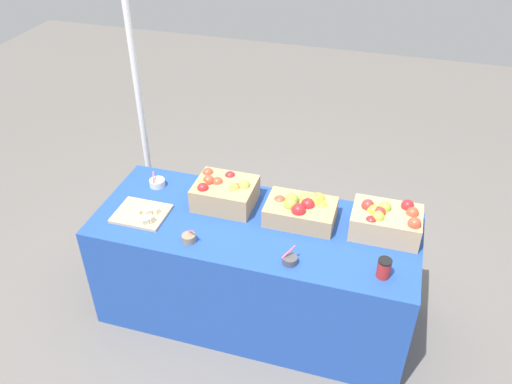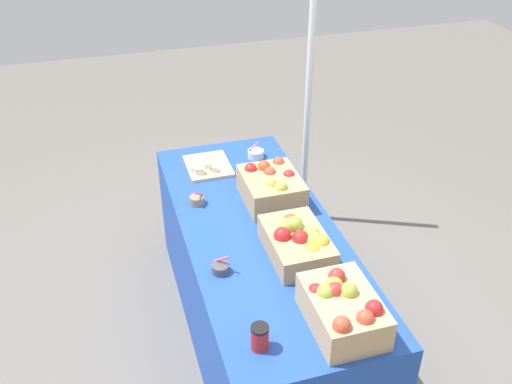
{
  "view_description": "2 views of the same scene",
  "coord_description": "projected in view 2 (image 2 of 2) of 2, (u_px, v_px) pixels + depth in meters",
  "views": [
    {
      "loc": [
        0.68,
        -2.27,
        2.65
      ],
      "look_at": [
        -0.01,
        0.05,
        0.93
      ],
      "focal_mm": 36.58,
      "sensor_mm": 36.0,
      "label": 1
    },
    {
      "loc": [
        2.26,
        -0.69,
        2.47
      ],
      "look_at": [
        -0.14,
        0.02,
        0.86
      ],
      "focal_mm": 40.74,
      "sensor_mm": 36.0,
      "label": 2
    }
  ],
  "objects": [
    {
      "name": "sample_bowl_mid",
      "position": [
        256.0,
        154.0,
        3.53
      ],
      "size": [
        0.1,
        0.1,
        0.09
      ],
      "color": "silver",
      "rests_on": "table"
    },
    {
      "name": "table",
      "position": [
        259.0,
        284.0,
        3.12
      ],
      "size": [
        1.9,
        0.76,
        0.74
      ],
      "primitive_type": "cube",
      "color": "#234CAD",
      "rests_on": "ground_plane"
    },
    {
      "name": "apple_crate_right",
      "position": [
        271.0,
        186.0,
        3.1
      ],
      "size": [
        0.36,
        0.29,
        0.19
      ],
      "color": "tan",
      "rests_on": "table"
    },
    {
      "name": "sample_bowl_far",
      "position": [
        197.0,
        200.0,
        3.1
      ],
      "size": [
        0.08,
        0.08,
        0.1
      ],
      "color": "gray",
      "rests_on": "table"
    },
    {
      "name": "tent_pole",
      "position": [
        309.0,
        96.0,
        3.78
      ],
      "size": [
        0.04,
        0.04,
        1.92
      ],
      "primitive_type": "cylinder",
      "color": "white",
      "rests_on": "ground_plane"
    },
    {
      "name": "apple_crate_middle",
      "position": [
        298.0,
        241.0,
        2.71
      ],
      "size": [
        0.4,
        0.26,
        0.17
      ],
      "color": "tan",
      "rests_on": "table"
    },
    {
      "name": "cutting_board_front",
      "position": [
        208.0,
        166.0,
        3.42
      ],
      "size": [
        0.3,
        0.25,
        0.06
      ],
      "color": "#D1B284",
      "rests_on": "table"
    },
    {
      "name": "ground_plane",
      "position": [
        259.0,
        332.0,
        3.32
      ],
      "size": [
        10.0,
        10.0,
        0.0
      ],
      "primitive_type": "plane",
      "color": "slate"
    },
    {
      "name": "apple_crate_left",
      "position": [
        342.0,
        308.0,
        2.32
      ],
      "size": [
        0.38,
        0.27,
        0.19
      ],
      "color": "tan",
      "rests_on": "table"
    },
    {
      "name": "sample_bowl_near",
      "position": [
        221.0,
        268.0,
        2.63
      ],
      "size": [
        0.09,
        0.08,
        0.1
      ],
      "color": "#4C4C51",
      "rests_on": "table"
    },
    {
      "name": "coffee_cup",
      "position": [
        260.0,
        337.0,
        2.23
      ],
      "size": [
        0.07,
        0.07,
        0.11
      ],
      "color": "red",
      "rests_on": "table"
    }
  ]
}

